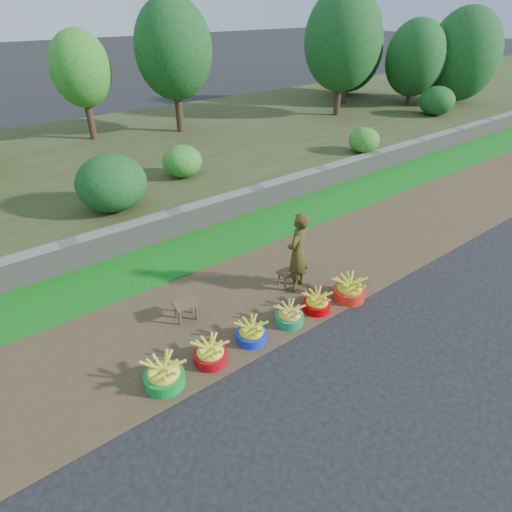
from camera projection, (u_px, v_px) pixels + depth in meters
ground_plane at (304, 333)px, 6.64m from camera, size 120.00×120.00×0.00m
dirt_shoulder at (255, 294)px, 7.48m from camera, size 80.00×2.50×0.02m
grass_verge at (196, 249)px, 8.83m from camera, size 80.00×1.50×0.04m
retaining_wall at (175, 223)px, 9.28m from camera, size 80.00×0.35×0.55m
earth_bank at (96, 164)px, 12.62m from camera, size 80.00×10.00×0.50m
vegetation at (164, 77)px, 11.87m from camera, size 31.28×9.11×4.41m
basin_a at (164, 375)px, 5.65m from camera, size 0.54×0.54×0.41m
basin_b at (210, 353)px, 6.03m from camera, size 0.48×0.48×0.36m
basin_c at (251, 333)px, 6.41m from camera, size 0.47×0.47×0.35m
basin_d at (290, 316)px, 6.76m from camera, size 0.45×0.45×0.34m
basin_e at (317, 303)px, 7.04m from camera, size 0.46×0.46×0.34m
basin_f at (349, 290)px, 7.31m from camera, size 0.55×0.55×0.41m
stool_left at (185, 306)px, 6.77m from camera, size 0.40×0.33×0.32m
stool_right at (288, 274)px, 7.59m from camera, size 0.35×0.27×0.30m
vendor_woman at (298, 252)px, 7.27m from camera, size 0.63×0.54×1.46m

